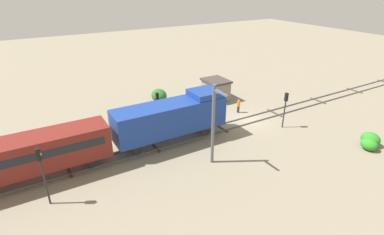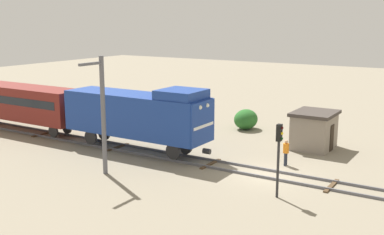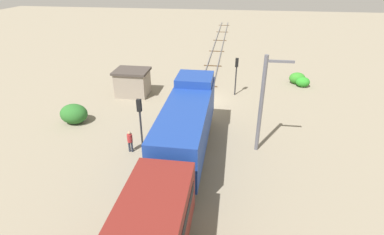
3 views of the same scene
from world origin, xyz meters
TOP-DOWN VIEW (x-y plane):
  - ground_plane at (0.00, 0.00)m, footprint 142.16×142.16m
  - railway_track at (0.00, -0.00)m, footprint 2.40×94.77m
  - locomotive at (0.00, 9.85)m, footprint 2.90×11.60m
  - passenger_car_leading at (0.00, 23.19)m, footprint 2.84×14.00m
  - traffic_signal_near at (-3.20, -1.97)m, footprint 0.32×0.34m
  - traffic_signal_mid at (3.40, 9.84)m, footprint 0.32×0.34m
  - worker_near_track at (2.40, -0.27)m, footprint 0.38×0.38m
  - worker_by_signal at (4.20, 10.19)m, footprint 0.38×0.38m
  - catenary_mast at (-5.07, 8.53)m, footprint 1.94×0.28m
  - relay_hut at (7.50, -0.44)m, footprint 3.50×2.90m
  - bush_mid at (10.53, 6.50)m, footprint 2.37×1.94m

SIDE VIEW (x-z plane):
  - ground_plane at x=0.00m, z-range 0.00..0.00m
  - railway_track at x=0.00m, z-range -0.01..0.15m
  - bush_mid at x=10.53m, z-range 0.00..1.72m
  - worker_near_track at x=2.40m, z-range 0.15..1.85m
  - worker_by_signal at x=4.20m, z-range 0.15..1.85m
  - relay_hut at x=7.50m, z-range 0.02..2.76m
  - passenger_car_leading at x=0.00m, z-range 0.69..4.35m
  - locomotive at x=0.00m, z-range 0.47..5.07m
  - traffic_signal_near at x=-3.20m, z-range 0.79..4.77m
  - traffic_signal_mid at x=3.40m, z-range 0.81..4.92m
  - catenary_mast at x=-5.07m, z-range 0.24..7.45m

